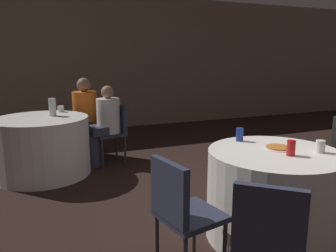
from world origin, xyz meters
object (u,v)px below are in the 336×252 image
object	(u,v)px
table_near	(272,195)
chair_far_northeast	(89,122)
table_far	(43,146)
person_orange_shirt	(83,117)
pizza_plate_near	(278,148)
bottle_far	(52,107)
chair_near_southwest	(268,237)
soda_can_blue	(240,135)
person_white_shirt	(104,125)
soda_can_red	(291,148)
chair_near_west	(180,207)
chair_far_east	(115,127)

from	to	relation	value
table_near	chair_far_northeast	bearing A→B (deg)	108.77
table_far	person_orange_shirt	xyz separation A→B (m)	(0.61, 0.60, 0.25)
chair_far_northeast	pizza_plate_near	distance (m)	3.22
bottle_far	chair_near_southwest	bearing A→B (deg)	-73.06
pizza_plate_near	soda_can_blue	bearing A→B (deg)	114.99
chair_far_northeast	bottle_far	size ratio (longest dim) A/B	3.71
table_far	pizza_plate_near	xyz separation A→B (m)	(1.84, -2.30, 0.39)
person_white_shirt	pizza_plate_near	world-z (taller)	person_white_shirt
chair_near_southwest	person_white_shirt	distance (m)	3.22
person_orange_shirt	person_white_shirt	bearing A→B (deg)	160.62
person_orange_shirt	soda_can_red	size ratio (longest dim) A/B	9.96
table_near	soda_can_red	bearing A→B (deg)	-77.20
person_white_shirt	chair_far_northeast	bearing A→B (deg)	2.84
chair_near_west	chair_far_east	world-z (taller)	same
chair_far_northeast	chair_near_southwest	bearing A→B (deg)	141.46
chair_far_east	soda_can_red	distance (m)	2.79
table_far	soda_can_blue	world-z (taller)	soda_can_blue
soda_can_blue	soda_can_red	size ratio (longest dim) A/B	1.00
table_far	chair_far_east	size ratio (longest dim) A/B	1.39
table_near	chair_near_west	bearing A→B (deg)	-168.27
table_near	chair_far_east	world-z (taller)	chair_far_east
chair_near_southwest	chair_far_northeast	distance (m)	3.81
chair_near_west	chair_near_southwest	bearing A→B (deg)	18.45
chair_far_northeast	chair_far_east	distance (m)	0.62
chair_far_east	pizza_plate_near	distance (m)	2.61
table_near	pizza_plate_near	bearing A→B (deg)	37.81
table_far	soda_can_red	bearing A→B (deg)	-54.45
table_near	soda_can_red	xyz separation A→B (m)	(0.03, -0.14, 0.44)
chair_near_southwest	pizza_plate_near	distance (m)	1.08
person_white_shirt	bottle_far	xyz separation A→B (m)	(-0.67, -0.05, 0.30)
table_far	soda_can_blue	distance (m)	2.62
chair_near_west	table_far	bearing A→B (deg)	-173.97
chair_far_east	bottle_far	xyz separation A→B (m)	(-0.83, -0.07, 0.35)
person_white_shirt	soda_can_red	bearing A→B (deg)	-168.88
person_orange_shirt	person_white_shirt	xyz separation A→B (m)	(0.22, -0.47, -0.06)
person_white_shirt	soda_can_red	xyz separation A→B (m)	(0.96, -2.63, 0.25)
person_white_shirt	soda_can_red	distance (m)	2.81
soda_can_blue	soda_can_red	bearing A→B (deg)	-78.47
table_near	chair_far_east	distance (m)	2.64
table_far	person_white_shirt	size ratio (longest dim) A/B	1.05
table_near	soda_can_red	size ratio (longest dim) A/B	8.98
person_white_shirt	soda_can_blue	distance (m)	2.27
chair_near_west	person_white_shirt	distance (m)	2.69
chair_far_east	pizza_plate_near	world-z (taller)	chair_far_east
chair_far_northeast	table_far	bearing A→B (deg)	90.00
table_far	soda_can_blue	xyz separation A→B (m)	(1.68, -1.96, 0.44)
table_near	pizza_plate_near	xyz separation A→B (m)	(0.08, 0.06, 0.39)
person_white_shirt	bottle_far	size ratio (longest dim) A/B	4.88
chair_near_southwest	bottle_far	size ratio (longest dim) A/B	3.71
chair_near_southwest	chair_far_northeast	xyz separation A→B (m)	(-0.41, 3.79, 0.00)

